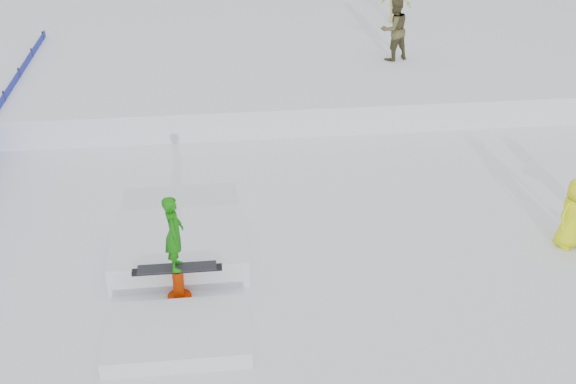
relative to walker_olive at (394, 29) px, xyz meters
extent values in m
plane|color=white|center=(-4.80, -10.83, -1.76)|extent=(120.00, 120.00, 0.00)
cube|color=white|center=(-4.80, 5.17, -1.36)|extent=(50.00, 18.00, 0.80)
cylinder|color=black|center=(-11.30, -2.33, -1.21)|extent=(0.05, 0.05, 1.10)
cylinder|color=black|center=(-11.30, -0.43, -1.21)|extent=(0.05, 0.05, 1.10)
cylinder|color=black|center=(-11.30, 1.47, -1.21)|extent=(0.05, 0.05, 1.10)
cylinder|color=black|center=(-11.30, 3.37, -1.21)|extent=(0.05, 0.05, 1.10)
imported|color=#4A4425|center=(0.00, 0.00, 0.00)|extent=(1.13, 1.00, 1.92)
imported|color=#E4F310|center=(1.31, -9.71, -1.01)|extent=(0.86, 0.74, 1.50)
cube|color=white|center=(-6.49, -9.33, -1.49)|extent=(2.60, 2.20, 0.54)
cube|color=white|center=(-6.49, -11.83, -1.61)|extent=(2.40, 1.60, 0.30)
cylinder|color=#C33605|center=(-6.49, -10.63, -1.73)|extent=(0.44, 0.44, 0.06)
cylinder|color=#C33605|center=(-6.49, -10.63, -1.46)|extent=(0.20, 0.20, 0.60)
cube|color=black|center=(-6.49, -10.63, -1.13)|extent=(1.60, 0.16, 0.06)
cube|color=black|center=(-6.49, -10.63, -1.09)|extent=(1.40, 0.28, 0.03)
imported|color=#116E08|center=(-6.49, -10.63, -0.36)|extent=(0.34, 0.52, 1.42)
camera|label=1|loc=(-5.72, -21.40, 6.26)|focal=45.00mm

